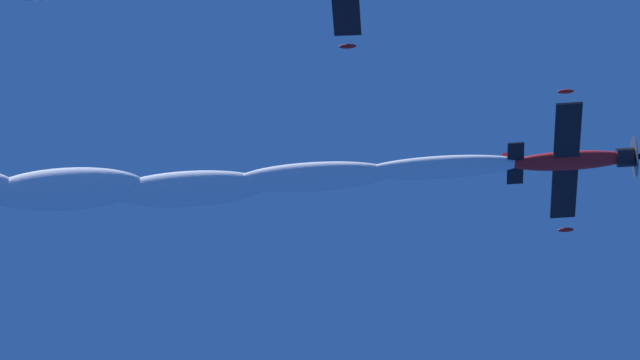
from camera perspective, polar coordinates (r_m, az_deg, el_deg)
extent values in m
ellipsoid|color=red|center=(76.73, 9.63, 0.74)|extent=(5.48, 5.01, 1.10)
cylinder|color=black|center=(77.15, 11.75, 0.86)|extent=(1.39, 1.42, 1.14)
cone|color=black|center=(77.26, 12.20, 0.89)|extent=(0.85, 0.84, 0.54)
cylinder|color=#3F3F47|center=(77.23, 12.09, 0.88)|extent=(1.67, 1.90, 2.51)
cube|color=black|center=(76.56, 9.51, 0.69)|extent=(6.18, 6.80, 1.43)
ellipsoid|color=red|center=(78.23, 9.51, -1.92)|extent=(0.81, 0.76, 0.26)
ellipsoid|color=red|center=(75.05, 9.51, 3.41)|extent=(0.81, 0.76, 0.26)
cube|color=black|center=(76.46, 7.59, 0.64)|extent=(2.50, 2.68, 0.56)
cube|color=red|center=(76.89, 7.50, 0.78)|extent=(0.97, 0.90, 1.05)
ellipsoid|color=#1E232D|center=(77.12, 9.80, 0.87)|extent=(1.57, 1.50, 0.71)
ellipsoid|color=red|center=(70.88, 1.08, 5.21)|extent=(0.82, 0.76, 0.30)
ellipsoid|color=white|center=(76.21, 4.76, 0.50)|extent=(7.07, 6.40, 1.21)
ellipsoid|color=white|center=(76.28, -0.26, 0.12)|extent=(7.31, 6.67, 1.56)
ellipsoid|color=white|center=(76.99, -5.12, -0.35)|extent=(7.54, 6.94, 1.92)
ellipsoid|color=white|center=(77.92, -9.81, -0.35)|extent=(7.78, 7.21, 2.28)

